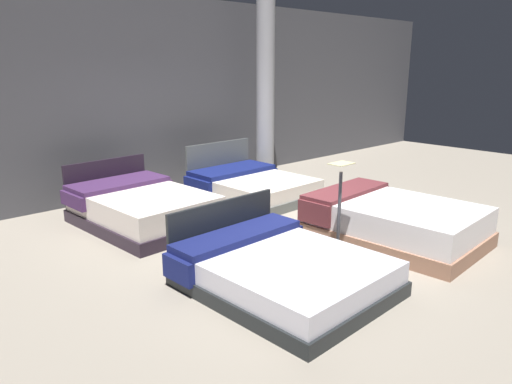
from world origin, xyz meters
The scene contains 8 objects.
ground_plane centered at (0.00, 0.00, -0.01)m, with size 18.00×18.00×0.02m, color gray.
showroom_back_wall centered at (0.00, 3.01, 1.75)m, with size 18.00×0.06×3.50m, color #47474C.
bed_0 centered at (-1.05, -1.50, 0.20)m, with size 1.76×2.06×0.77m.
bed_1 centered at (1.07, -1.54, 0.27)m, with size 1.63×2.24×0.59m.
bed_2 centered at (-1.06, 1.35, 0.26)m, with size 1.62×2.17×0.85m.
bed_3 centered at (1.12, 1.35, 0.22)m, with size 1.70×2.00×0.90m.
price_sign centered at (0.00, -1.45, 0.47)m, with size 0.28×0.24×1.20m.
support_pillar centered at (2.34, 2.26, 1.75)m, with size 0.36×0.36×3.50m, color #99999E.
Camera 1 is at (-4.42, -4.77, 2.30)m, focal length 33.71 mm.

